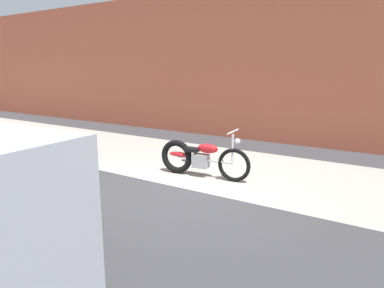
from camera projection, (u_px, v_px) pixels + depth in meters
ground_plane at (176, 187)px, 6.70m from camera, size 80.00×80.00×0.00m
sidewalk_slab at (220, 166)px, 8.14m from camera, size 36.00×3.50×0.01m
brick_building_wall at (276, 64)px, 10.49m from camera, size 36.00×0.50×4.70m
motorcycle_red at (197, 158)px, 7.30m from camera, size 2.01×0.58×1.03m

